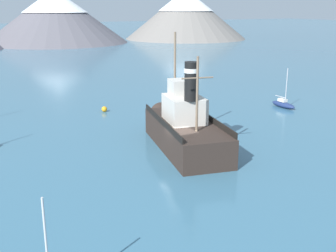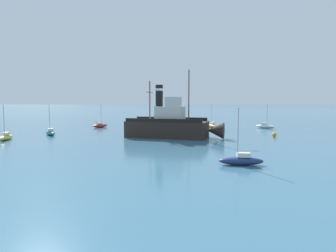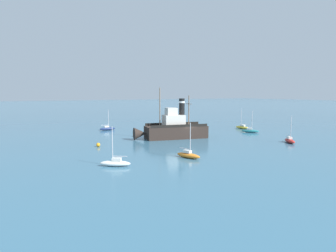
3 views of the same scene
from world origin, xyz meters
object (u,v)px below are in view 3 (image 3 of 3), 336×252
(old_tugboat, at_px, (173,129))
(sailboat_orange, at_px, (188,155))
(mooring_buoy, at_px, (98,145))
(sailboat_white, at_px, (115,163))
(sailboat_yellow, at_px, (242,127))
(sailboat_teal, at_px, (250,131))
(sailboat_navy, at_px, (107,128))
(sailboat_red, at_px, (290,140))

(old_tugboat, xyz_separation_m, sailboat_orange, (-16.38, 7.34, -1.40))
(mooring_buoy, bearing_deg, sailboat_white, 171.41)
(sailboat_orange, xyz_separation_m, sailboat_yellow, (21.01, -30.09, 0.00))
(sailboat_teal, relative_size, sailboat_orange, 1.00)
(sailboat_white, bearing_deg, mooring_buoy, -8.59)
(sailboat_navy, relative_size, sailboat_teal, 1.00)
(sailboat_teal, bearing_deg, sailboat_red, 163.61)
(sailboat_navy, bearing_deg, mooring_buoy, 157.61)
(sailboat_navy, height_order, sailboat_teal, same)
(sailboat_red, relative_size, sailboat_yellow, 1.00)
(sailboat_red, xyz_separation_m, sailboat_orange, (-1.29, 22.67, 0.00))
(old_tugboat, xyz_separation_m, mooring_buoy, (-1.79, 15.56, -1.50))
(sailboat_white, distance_m, sailboat_teal, 39.63)
(sailboat_red, distance_m, sailboat_white, 33.02)
(old_tugboat, distance_m, sailboat_yellow, 23.25)
(sailboat_navy, xyz_separation_m, mooring_buoy, (-20.32, 8.37, -0.10))
(sailboat_navy, bearing_deg, sailboat_teal, -127.21)
(old_tugboat, relative_size, sailboat_teal, 3.02)
(sailboat_teal, height_order, sailboat_yellow, same)
(old_tugboat, distance_m, mooring_buoy, 15.73)
(sailboat_red, relative_size, mooring_buoy, 7.46)
(sailboat_navy, relative_size, sailboat_yellow, 1.00)
(old_tugboat, relative_size, sailboat_orange, 3.02)
(sailboat_white, bearing_deg, sailboat_orange, -93.11)
(sailboat_teal, distance_m, mooring_buoy, 34.87)
(sailboat_navy, height_order, sailboat_orange, same)
(old_tugboat, relative_size, sailboat_navy, 3.02)
(old_tugboat, xyz_separation_m, sailboat_white, (-15.82, 17.68, -1.40))
(sailboat_orange, bearing_deg, sailboat_red, -86.74)
(sailboat_white, height_order, sailboat_orange, same)
(old_tugboat, bearing_deg, mooring_buoy, 96.55)
(sailboat_teal, relative_size, sailboat_yellow, 1.00)
(sailboat_navy, bearing_deg, sailboat_red, -146.19)
(sailboat_white, relative_size, sailboat_yellow, 1.00)
(old_tugboat, bearing_deg, sailboat_white, 131.82)
(sailboat_white, xyz_separation_m, sailboat_navy, (34.35, -10.49, 0.00))
(sailboat_white, relative_size, sailboat_teal, 1.00)
(old_tugboat, distance_m, sailboat_navy, 19.93)
(old_tugboat, height_order, sailboat_yellow, old_tugboat)
(sailboat_red, relative_size, sailboat_white, 1.00)
(sailboat_red, distance_m, sailboat_orange, 22.71)
(sailboat_red, bearing_deg, sailboat_teal, -16.39)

